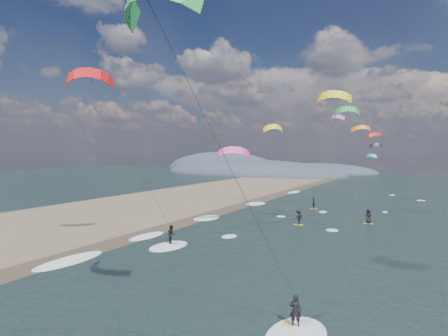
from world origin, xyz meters
The scene contains 9 objects.
ground centered at (0.00, 0.00, 0.00)m, with size 260.00×260.00×0.00m, color black.
sand_strip centered at (-24.00, 10.00, 0.00)m, with size 26.00×240.00×0.00m, color brown.
wet_sand_strip centered at (-12.00, 10.00, 0.00)m, with size 3.00×240.00×0.00m, color #382D23.
coastal_hills centered at (-44.84, 107.86, 0.00)m, with size 80.00×41.00×15.00m.
kitesurfer_near_a centered at (4.22, -0.68, 11.14)m, with size 7.52×8.40×15.33m.
kitesurfer_near_b centered at (-9.72, 9.60, 9.91)m, with size 6.99×9.04×15.31m.
far_kitesurfers centered at (1.65, 30.91, 0.84)m, with size 9.43×12.88×1.71m.
bg_kite_field centered at (-0.50, 55.09, 11.69)m, with size 13.84×73.88×9.44m.
shoreline_surf centered at (-10.80, 14.75, 0.00)m, with size 2.40×79.40×0.11m.
Camera 1 is at (12.72, -12.67, 8.41)m, focal length 30.00 mm.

